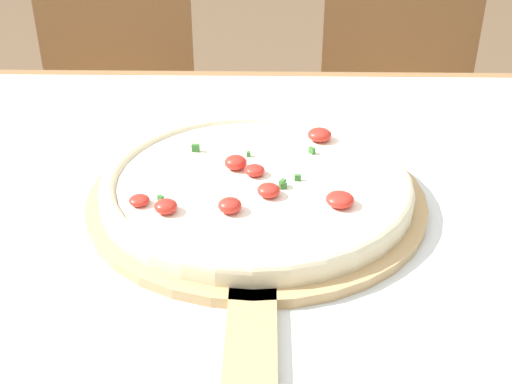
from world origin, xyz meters
TOP-DOWN VIEW (x-y plane):
  - dining_table at (0.00, 0.00)m, footprint 1.13×1.05m
  - towel_cloth at (0.00, 0.00)m, footprint 1.05×0.97m
  - pizza_peel at (0.05, 0.03)m, footprint 0.40×0.63m
  - pizza at (0.05, 0.05)m, footprint 0.36×0.36m
  - chair_left at (-0.31, 0.88)m, footprint 0.41×0.41m
  - chair_right at (0.39, 0.88)m, footprint 0.43×0.43m

SIDE VIEW (x-z plane):
  - chair_left at x=-0.31m, z-range 0.07..0.95m
  - chair_right at x=0.39m, z-range 0.07..0.95m
  - dining_table at x=0.00m, z-range 0.26..0.99m
  - towel_cloth at x=0.00m, z-range 0.73..0.73m
  - pizza_peel at x=0.05m, z-range 0.73..0.75m
  - pizza at x=0.05m, z-range 0.74..0.78m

